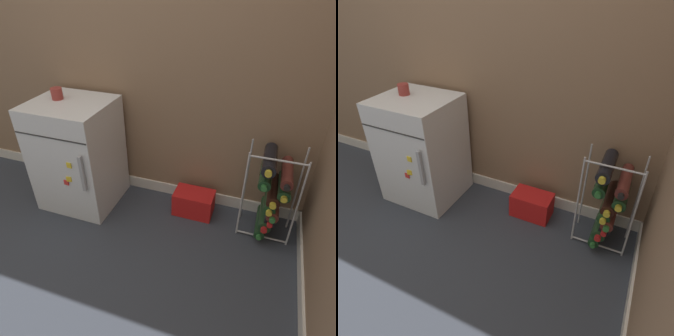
# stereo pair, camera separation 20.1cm
# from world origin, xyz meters

# --- Properties ---
(ground_plane) EXTENTS (14.00, 14.00, 0.00)m
(ground_plane) POSITION_xyz_m (0.00, 0.00, 0.00)
(ground_plane) COLOR #333842
(wall_back) EXTENTS (7.10, 0.07, 2.50)m
(wall_back) POSITION_xyz_m (0.00, 0.56, 1.24)
(wall_back) COLOR #84664C
(wall_back) RESTS_ON ground_plane
(mini_fridge) EXTENTS (0.53, 0.51, 0.79)m
(mini_fridge) POSITION_xyz_m (-0.54, 0.26, 0.40)
(mini_fridge) COLOR silver
(mini_fridge) RESTS_ON ground_plane
(wine_rack) EXTENTS (0.34, 0.33, 0.64)m
(wine_rack) POSITION_xyz_m (0.81, 0.34, 0.33)
(wine_rack) COLOR #B2B2B7
(wine_rack) RESTS_ON ground_plane
(soda_box) EXTENTS (0.28, 0.18, 0.18)m
(soda_box) POSITION_xyz_m (0.30, 0.37, 0.09)
(soda_box) COLOR red
(soda_box) RESTS_ON ground_plane
(fridge_top_cup) EXTENTS (0.07, 0.07, 0.08)m
(fridge_top_cup) POSITION_xyz_m (-0.64, 0.28, 0.83)
(fridge_top_cup) COLOR maroon
(fridge_top_cup) RESTS_ON mini_fridge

